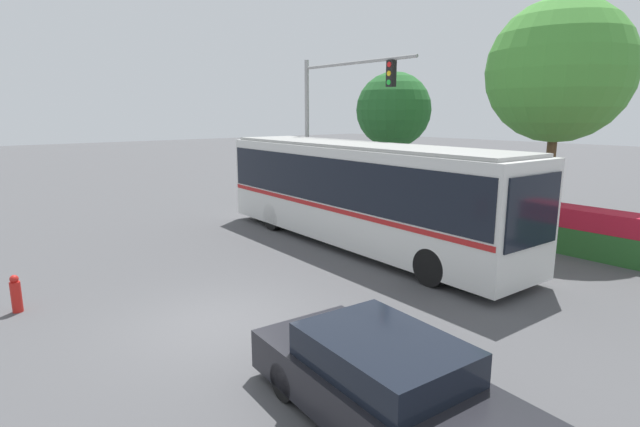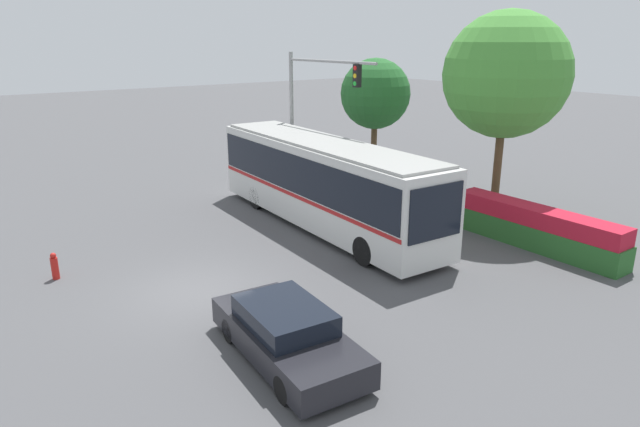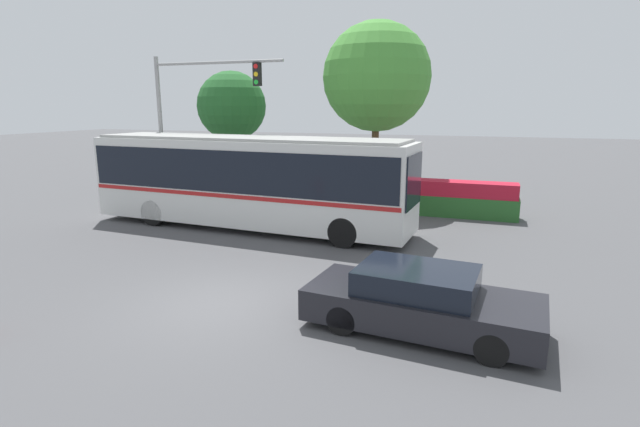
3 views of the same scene
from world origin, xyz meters
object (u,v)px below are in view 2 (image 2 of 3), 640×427
at_px(traffic_light_pole, 310,102).
at_px(fire_hydrant, 55,266).
at_px(street_tree_left, 375,94).
at_px(street_tree_centre, 506,75).
at_px(city_bus, 323,178).
at_px(sedan_foreground, 287,334).

distance_m(traffic_light_pole, fire_hydrant, 12.92).
height_order(street_tree_left, street_tree_centre, street_tree_centre).
xyz_separation_m(city_bus, street_tree_centre, (3.25, 6.45, 3.84)).
bearing_deg(sedan_foreground, street_tree_centre, 112.24).
bearing_deg(sedan_foreground, street_tree_left, 136.83).
xyz_separation_m(sedan_foreground, street_tree_left, (-11.52, 12.79, 3.86)).
distance_m(sedan_foreground, street_tree_left, 17.64).
bearing_deg(traffic_light_pole, sedan_foreground, -37.49).
height_order(sedan_foreground, fire_hydrant, sedan_foreground).
bearing_deg(street_tree_left, sedan_foreground, -47.99).
xyz_separation_m(street_tree_left, street_tree_centre, (7.47, 0.11, 1.29)).
height_order(street_tree_centre, fire_hydrant, street_tree_centre).
xyz_separation_m(traffic_light_pole, fire_hydrant, (3.11, -11.89, -3.98)).
height_order(street_tree_left, fire_hydrant, street_tree_left).
bearing_deg(fire_hydrant, city_bus, 85.75).
xyz_separation_m(street_tree_centre, fire_hydrant, (-3.98, -16.24, -5.36)).
xyz_separation_m(city_bus, traffic_light_pole, (-3.84, 2.10, 2.46)).
bearing_deg(traffic_light_pole, street_tree_left, 95.16).
bearing_deg(sedan_foreground, city_bus, 143.39).
relative_size(traffic_light_pole, street_tree_centre, 0.79).
bearing_deg(street_tree_centre, city_bus, -116.72).
bearing_deg(fire_hydrant, street_tree_centre, 76.24).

